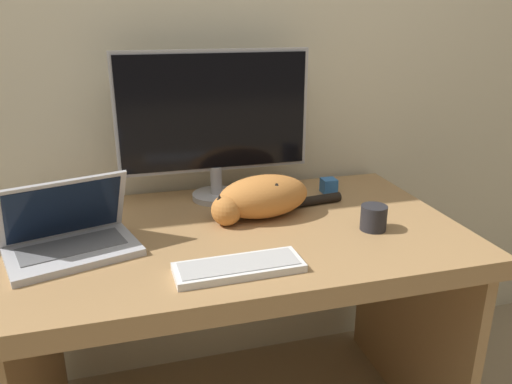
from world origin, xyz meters
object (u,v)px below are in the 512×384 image
monitor (214,119)px  external_keyboard (239,267)px  laptop (70,238)px  coffee_mug (374,218)px  cat (261,197)px

monitor → external_keyboard: 0.60m
laptop → coffee_mug: size_ratio=4.84×
monitor → laptop: 0.61m
monitor → external_keyboard: bearing=-95.1°
laptop → external_keyboard: bearing=-44.9°
coffee_mug → external_keyboard: bearing=-162.2°
monitor → laptop: size_ratio=1.71×
laptop → cat: (0.57, 0.11, 0.03)m
external_keyboard → cat: bearing=63.3°
monitor → coffee_mug: size_ratio=8.26×
cat → coffee_mug: (0.30, -0.19, -0.03)m
laptop → coffee_mug: 0.87m
cat → coffee_mug: cat is taller
external_keyboard → laptop: bearing=150.1°
cat → laptop: bearing=-176.0°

